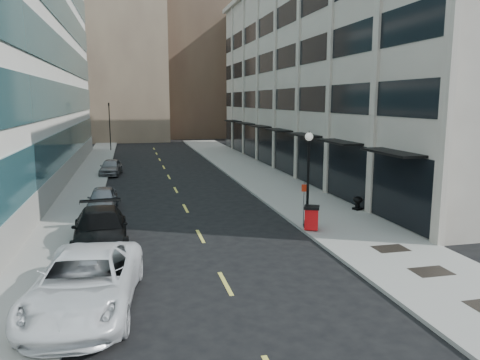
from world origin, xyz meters
name	(u,v)px	position (x,y,z in m)	size (l,w,h in m)	color
ground	(238,307)	(0.00, 0.00, 0.00)	(160.00, 160.00, 0.00)	black
sidewalk_right	(275,185)	(7.50, 20.00, 0.07)	(5.00, 80.00, 0.15)	gray
sidewalk_left	(82,193)	(-6.50, 20.00, 0.07)	(3.00, 80.00, 0.15)	gray
building_right	(351,72)	(16.94, 26.99, 8.99)	(15.30, 46.50, 18.25)	#C0B4A2
skyline_tan_near	(121,53)	(-4.00, 68.00, 14.00)	(14.00, 18.00, 28.00)	#998164
skyline_brown	(190,40)	(8.00, 72.00, 17.00)	(12.00, 16.00, 34.00)	brown
skyline_tan_far	(65,75)	(-14.00, 78.00, 11.00)	(12.00, 14.00, 22.00)	#998164
skyline_stone	(253,79)	(18.00, 66.00, 10.00)	(10.00, 14.00, 20.00)	#C0B4A2
grate_mid	(431,271)	(7.60, 1.00, 0.15)	(1.40, 1.00, 0.01)	black
grate_far	(391,248)	(7.60, 3.80, 0.15)	(1.40, 1.00, 0.01)	black
road_centerline	(180,198)	(0.00, 17.00, 0.01)	(0.15, 68.20, 0.01)	#D8CC4C
traffic_signal	(109,106)	(-5.50, 48.00, 5.72)	(0.66, 0.66, 6.98)	black
car_white_van	(85,282)	(-4.61, 0.89, 0.91)	(3.00, 6.52, 1.81)	white
car_black_pickup	(100,229)	(-4.53, 7.36, 0.83)	(2.33, 5.72, 1.66)	black
car_silver_sedan	(103,199)	(-4.80, 14.70, 0.69)	(1.62, 4.02, 1.37)	gray
car_grey_sedan	(111,167)	(-4.80, 28.16, 0.70)	(1.65, 4.11, 1.40)	gray
trash_bin	(312,217)	(5.40, 7.37, 0.79)	(0.96, 0.96, 1.18)	red
lamppost	(308,171)	(5.37, 7.87, 2.99)	(0.40, 0.40, 4.84)	black
sign_post	(304,197)	(5.30, 8.19, 1.62)	(0.26, 0.13, 2.27)	slate
urn_planter	(358,202)	(9.60, 10.73, 0.63)	(0.57, 0.57, 0.79)	black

